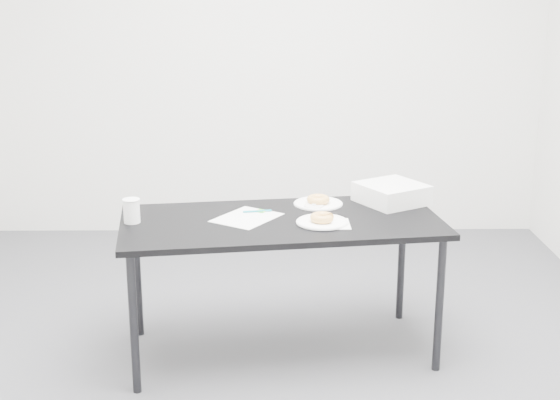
{
  "coord_description": "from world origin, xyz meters",
  "views": [
    {
      "loc": [
        0.09,
        -3.45,
        1.79
      ],
      "look_at": [
        0.13,
        0.02,
        0.79
      ],
      "focal_mm": 50.0,
      "sensor_mm": 36.0,
      "label": 1
    }
  ],
  "objects_px": {
    "scorecard": "(247,218)",
    "bakery_box": "(392,193)",
    "donut_near": "(322,218)",
    "donut_far": "(318,199)",
    "table": "(281,230)",
    "coffee_cup": "(132,211)",
    "pen": "(257,211)",
    "plate_far": "(318,204)",
    "plate_near": "(322,222)"
  },
  "relations": [
    {
      "from": "pen",
      "to": "bakery_box",
      "type": "distance_m",
      "value": 0.7
    },
    {
      "from": "pen",
      "to": "coffee_cup",
      "type": "distance_m",
      "value": 0.6
    },
    {
      "from": "donut_far",
      "to": "bakery_box",
      "type": "height_order",
      "value": "bakery_box"
    },
    {
      "from": "donut_near",
      "to": "pen",
      "type": "bearing_deg",
      "value": 149.6
    },
    {
      "from": "donut_far",
      "to": "plate_near",
      "type": "bearing_deg",
      "value": -90.04
    },
    {
      "from": "scorecard",
      "to": "donut_near",
      "type": "bearing_deg",
      "value": 19.16
    },
    {
      "from": "table",
      "to": "coffee_cup",
      "type": "height_order",
      "value": "coffee_cup"
    },
    {
      "from": "donut_far",
      "to": "coffee_cup",
      "type": "relative_size",
      "value": 1.01
    },
    {
      "from": "scorecard",
      "to": "coffee_cup",
      "type": "distance_m",
      "value": 0.54
    },
    {
      "from": "pen",
      "to": "donut_near",
      "type": "height_order",
      "value": "donut_near"
    },
    {
      "from": "bakery_box",
      "to": "donut_far",
      "type": "bearing_deg",
      "value": 153.17
    },
    {
      "from": "scorecard",
      "to": "donut_far",
      "type": "height_order",
      "value": "donut_far"
    },
    {
      "from": "table",
      "to": "plate_far",
      "type": "bearing_deg",
      "value": 44.67
    },
    {
      "from": "pen",
      "to": "bakery_box",
      "type": "bearing_deg",
      "value": 4.32
    },
    {
      "from": "plate_far",
      "to": "donut_far",
      "type": "distance_m",
      "value": 0.02
    },
    {
      "from": "scorecard",
      "to": "plate_near",
      "type": "bearing_deg",
      "value": 19.16
    },
    {
      "from": "coffee_cup",
      "to": "table",
      "type": "bearing_deg",
      "value": 3.62
    },
    {
      "from": "coffee_cup",
      "to": "scorecard",
      "type": "bearing_deg",
      "value": 7.14
    },
    {
      "from": "bakery_box",
      "to": "pen",
      "type": "bearing_deg",
      "value": 162.65
    },
    {
      "from": "pen",
      "to": "bakery_box",
      "type": "height_order",
      "value": "bakery_box"
    },
    {
      "from": "pen",
      "to": "plate_near",
      "type": "height_order",
      "value": "pen"
    },
    {
      "from": "plate_far",
      "to": "bakery_box",
      "type": "xyz_separation_m",
      "value": [
        0.37,
        0.03,
        0.05
      ]
    },
    {
      "from": "pen",
      "to": "bakery_box",
      "type": "xyz_separation_m",
      "value": [
        0.68,
        0.16,
        0.04
      ]
    },
    {
      "from": "donut_far",
      "to": "bakery_box",
      "type": "bearing_deg",
      "value": 4.18
    },
    {
      "from": "coffee_cup",
      "to": "bakery_box",
      "type": "bearing_deg",
      "value": 14.21
    },
    {
      "from": "plate_far",
      "to": "coffee_cup",
      "type": "height_order",
      "value": "coffee_cup"
    },
    {
      "from": "donut_near",
      "to": "coffee_cup",
      "type": "relative_size",
      "value": 0.99
    },
    {
      "from": "plate_far",
      "to": "donut_far",
      "type": "relative_size",
      "value": 2.13
    },
    {
      "from": "donut_near",
      "to": "donut_far",
      "type": "bearing_deg",
      "value": 89.96
    },
    {
      "from": "donut_near",
      "to": "bakery_box",
      "type": "relative_size",
      "value": 0.39
    },
    {
      "from": "coffee_cup",
      "to": "plate_far",
      "type": "bearing_deg",
      "value": 18.22
    },
    {
      "from": "scorecard",
      "to": "plate_near",
      "type": "relative_size",
      "value": 1.24
    },
    {
      "from": "table",
      "to": "plate_far",
      "type": "height_order",
      "value": "plate_far"
    },
    {
      "from": "scorecard",
      "to": "donut_far",
      "type": "relative_size",
      "value": 2.6
    },
    {
      "from": "plate_far",
      "to": "bakery_box",
      "type": "distance_m",
      "value": 0.38
    },
    {
      "from": "pen",
      "to": "coffee_cup",
      "type": "relative_size",
      "value": 1.22
    },
    {
      "from": "scorecard",
      "to": "bakery_box",
      "type": "bearing_deg",
      "value": 52.8
    },
    {
      "from": "table",
      "to": "plate_far",
      "type": "distance_m",
      "value": 0.32
    },
    {
      "from": "pen",
      "to": "coffee_cup",
      "type": "xyz_separation_m",
      "value": [
        -0.58,
        -0.15,
        0.05
      ]
    },
    {
      "from": "bakery_box",
      "to": "table",
      "type": "bearing_deg",
      "value": 175.0
    },
    {
      "from": "table",
      "to": "pen",
      "type": "height_order",
      "value": "pen"
    },
    {
      "from": "scorecard",
      "to": "pen",
      "type": "xyz_separation_m",
      "value": [
        0.05,
        0.09,
        0.01
      ]
    },
    {
      "from": "table",
      "to": "scorecard",
      "type": "distance_m",
      "value": 0.17
    },
    {
      "from": "table",
      "to": "donut_near",
      "type": "height_order",
      "value": "donut_near"
    },
    {
      "from": "donut_near",
      "to": "donut_far",
      "type": "xyz_separation_m",
      "value": [
        0.0,
        0.32,
        -0.0
      ]
    },
    {
      "from": "scorecard",
      "to": "donut_far",
      "type": "distance_m",
      "value": 0.42
    },
    {
      "from": "pen",
      "to": "plate_far",
      "type": "bearing_deg",
      "value": 14.96
    },
    {
      "from": "plate_near",
      "to": "bakery_box",
      "type": "xyz_separation_m",
      "value": [
        0.37,
        0.34,
        0.04
      ]
    },
    {
      "from": "scorecard",
      "to": "table",
      "type": "bearing_deg",
      "value": 25.71
    },
    {
      "from": "scorecard",
      "to": "plate_near",
      "type": "xyz_separation_m",
      "value": [
        0.35,
        -0.09,
        0.01
      ]
    }
  ]
}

